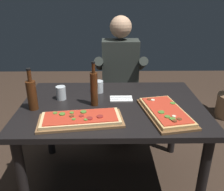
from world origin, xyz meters
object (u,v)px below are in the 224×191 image
at_px(oil_bottle_amber, 32,94).
at_px(tumbler_far_side, 99,87).
at_px(diner_chair, 120,92).
at_px(pizza_rectangular_left, 166,112).
at_px(dining_table, 112,115).
at_px(seated_diner, 120,74).
at_px(tumbler_near_camera, 61,93).
at_px(pizza_rectangular_front, 81,119).
at_px(wine_bottle_dark, 94,88).

distance_m(oil_bottle_amber, tumbler_far_side, 0.57).
bearing_deg(oil_bottle_amber, diner_chair, 53.95).
bearing_deg(pizza_rectangular_left, diner_chair, 105.02).
xyz_separation_m(dining_table, seated_diner, (0.10, 0.74, 0.10)).
height_order(tumbler_far_side, seated_diner, seated_diner).
distance_m(tumbler_near_camera, tumbler_far_side, 0.33).
bearing_deg(seated_diner, pizza_rectangular_front, -107.09).
relative_size(tumbler_near_camera, diner_chair, 0.12).
xyz_separation_m(oil_bottle_amber, tumbler_near_camera, (0.17, 0.18, -0.07)).
bearing_deg(tumbler_near_camera, oil_bottle_amber, -134.21).
bearing_deg(dining_table, tumbler_far_side, 114.81).
xyz_separation_m(wine_bottle_dark, oil_bottle_amber, (-0.45, -0.06, -0.02)).
relative_size(oil_bottle_amber, tumbler_near_camera, 2.90).
height_order(dining_table, pizza_rectangular_left, pizza_rectangular_left).
relative_size(tumbler_far_side, seated_diner, 0.08).
relative_size(dining_table, tumbler_near_camera, 12.96).
relative_size(pizza_rectangular_front, diner_chair, 0.68).
bearing_deg(wine_bottle_dark, oil_bottle_amber, -171.81).
relative_size(tumbler_near_camera, tumbler_far_side, 1.06).
distance_m(dining_table, tumbler_near_camera, 0.45).
bearing_deg(pizza_rectangular_front, tumbler_far_side, 78.96).
bearing_deg(tumbler_far_side, pizza_rectangular_front, -101.04).
bearing_deg(seated_diner, dining_table, -97.56).
distance_m(wine_bottle_dark, oil_bottle_amber, 0.45).
xyz_separation_m(oil_bottle_amber, seated_diner, (0.68, 0.81, -0.12)).
xyz_separation_m(dining_table, pizza_rectangular_left, (0.38, -0.18, 0.12)).
relative_size(dining_table, oil_bottle_amber, 4.47).
xyz_separation_m(pizza_rectangular_front, diner_chair, (0.31, 1.13, -0.27)).
height_order(oil_bottle_amber, tumbler_far_side, oil_bottle_amber).
bearing_deg(seated_diner, oil_bottle_amber, -129.86).
bearing_deg(pizza_rectangular_left, pizza_rectangular_front, -170.77).
height_order(pizza_rectangular_left, tumbler_near_camera, tumbler_near_camera).
bearing_deg(tumbler_near_camera, pizza_rectangular_left, -19.60).
xyz_separation_m(dining_table, pizza_rectangular_front, (-0.21, -0.28, 0.12)).
distance_m(pizza_rectangular_front, tumbler_near_camera, 0.42).
distance_m(pizza_rectangular_left, tumbler_far_side, 0.65).
height_order(pizza_rectangular_left, tumbler_far_side, tumbler_far_side).
bearing_deg(pizza_rectangular_front, pizza_rectangular_left, 9.23).
distance_m(dining_table, diner_chair, 0.88).
bearing_deg(tumbler_near_camera, wine_bottle_dark, -22.58).
height_order(pizza_rectangular_front, oil_bottle_amber, oil_bottle_amber).
bearing_deg(pizza_rectangular_front, tumbler_near_camera, 117.57).
relative_size(pizza_rectangular_front, tumbler_far_side, 5.77).
bearing_deg(diner_chair, tumbler_near_camera, -123.83).
relative_size(dining_table, wine_bottle_dark, 4.10).
relative_size(oil_bottle_amber, seated_diner, 0.24).
bearing_deg(oil_bottle_amber, pizza_rectangular_front, -28.10).
bearing_deg(oil_bottle_amber, tumbler_far_side, 34.32).
relative_size(tumbler_near_camera, seated_diner, 0.08).
bearing_deg(tumbler_far_side, dining_table, -65.19).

